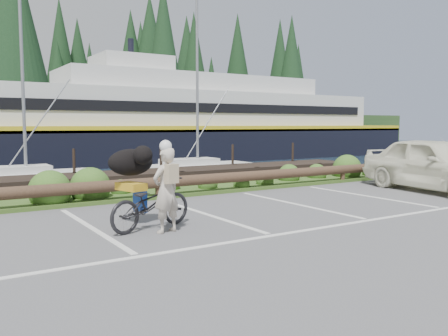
{
  "coord_description": "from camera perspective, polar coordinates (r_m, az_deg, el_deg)",
  "views": [
    {
      "loc": [
        -5.27,
        -7.07,
        2.02
      ],
      "look_at": [
        0.04,
        1.33,
        1.1
      ],
      "focal_mm": 38.0,
      "sensor_mm": 36.0,
      "label": 1
    }
  ],
  "objects": [
    {
      "name": "parked_car",
      "position": [
        15.61,
        24.22,
        0.41
      ],
      "size": [
        2.62,
        5.06,
        1.64
      ],
      "primitive_type": "imported",
      "rotation": [
        0.0,
        0.0,
        -0.15
      ],
      "color": "#ECEACF",
      "rests_on": "ground"
    },
    {
      "name": "ground",
      "position": [
        9.04,
        4.34,
        -7.63
      ],
      "size": [
        72.0,
        72.0,
        0.0
      ],
      "primitive_type": "plane",
      "color": "#515053"
    },
    {
      "name": "cyclist",
      "position": [
        8.87,
        -6.98,
        -2.67
      ],
      "size": [
        0.67,
        0.53,
        1.6
      ],
      "primitive_type": "imported",
      "rotation": [
        0.0,
        0.0,
        3.43
      ],
      "color": "#C0B3A2",
      "rests_on": "ground"
    },
    {
      "name": "dog",
      "position": [
        9.63,
        -11.16,
        0.68
      ],
      "size": [
        0.69,
        1.02,
        0.53
      ],
      "primitive_type": "ellipsoid",
      "rotation": [
        0.0,
        0.0,
        1.86
      ],
      "color": "black",
      "rests_on": "bicycle"
    },
    {
      "name": "vegetation_strip",
      "position": [
        13.59,
        -9.13,
        -3.12
      ],
      "size": [
        34.0,
        1.6,
        0.1
      ],
      "primitive_type": "cube",
      "color": "#3D5B21",
      "rests_on": "ground"
    },
    {
      "name": "log_rail",
      "position": [
        12.96,
        -7.91,
        -3.73
      ],
      "size": [
        32.0,
        0.3,
        0.6
      ],
      "primitive_type": null,
      "color": "#443021",
      "rests_on": "ground"
    },
    {
      "name": "bicycle",
      "position": [
        9.25,
        -8.78,
        -4.25
      ],
      "size": [
        2.01,
        1.17,
        1.0
      ],
      "primitive_type": "imported",
      "rotation": [
        0.0,
        0.0,
        1.86
      ],
      "color": "black",
      "rests_on": "ground"
    }
  ]
}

